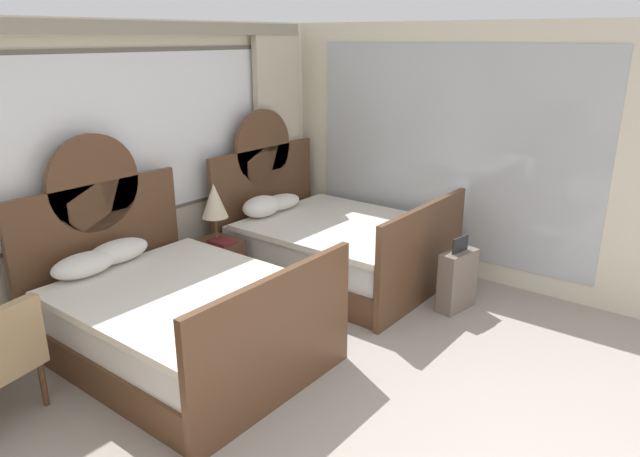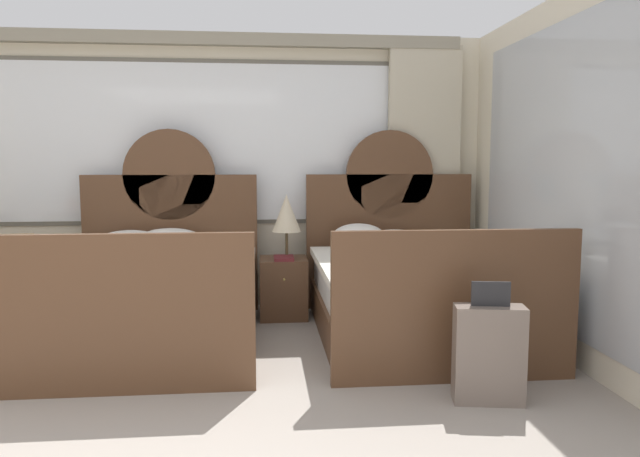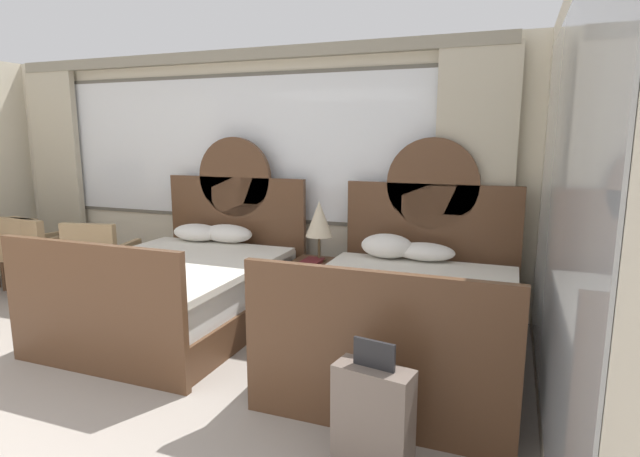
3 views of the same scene
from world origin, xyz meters
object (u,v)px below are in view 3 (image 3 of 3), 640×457
bed_near_window (183,286)px  book_on_nightstand (312,261)px  suitcase_on_floor (373,420)px  table_lamp_on_nightstand (319,220)px  nightstand_between_beds (315,288)px  bed_near_mirror (408,315)px  armchair_by_window_centre (45,249)px  armchair_by_window_right (31,248)px  armchair_by_window_left (100,255)px

bed_near_window → book_on_nightstand: bed_near_window is taller
bed_near_window → suitcase_on_floor: bearing=-32.8°
bed_near_window → suitcase_on_floor: (2.24, -1.44, -0.07)m
table_lamp_on_nightstand → nightstand_between_beds: bearing=-146.2°
nightstand_between_beds → bed_near_mirror: bearing=-32.9°
table_lamp_on_nightstand → book_on_nightstand: 0.41m
armchair_by_window_centre → bed_near_window: bearing=-9.1°
nightstand_between_beds → armchair_by_window_right: 3.45m
bed_near_mirror → armchair_by_window_right: 4.51m
armchair_by_window_right → book_on_nightstand: bearing=4.3°
armchair_by_window_centre → suitcase_on_floor: bearing=-22.2°
bed_near_window → armchair_by_window_left: 1.37m
armchair_by_window_left → suitcase_on_floor: 3.99m
bed_near_mirror → armchair_by_window_right: (-4.49, 0.34, 0.11)m
bed_near_window → armchair_by_window_left: bed_near_window is taller
book_on_nightstand → armchair_by_window_left: size_ratio=0.30×
table_lamp_on_nightstand → suitcase_on_floor: 2.52m
table_lamp_on_nightstand → armchair_by_window_centre: bearing=-173.5°
armchair_by_window_right → armchair_by_window_left: bearing=0.1°
bed_near_window → armchair_by_window_right: bed_near_window is taller
bed_near_window → book_on_nightstand: 1.25m
armchair_by_window_right → suitcase_on_floor: armchair_by_window_right is taller
table_lamp_on_nightstand → armchair_by_window_left: (-2.43, -0.37, -0.48)m
bed_near_window → table_lamp_on_nightstand: (1.11, 0.71, 0.60)m
bed_near_mirror → armchair_by_window_right: size_ratio=2.48×
book_on_nightstand → bed_near_mirror: bearing=-29.5°
bed_near_window → book_on_nightstand: (1.08, 0.60, 0.20)m
bed_near_window → armchair_by_window_left: size_ratio=2.48×
table_lamp_on_nightstand → suitcase_on_floor: table_lamp_on_nightstand is taller
bed_near_window → nightstand_between_beds: size_ratio=3.87×
book_on_nightstand → nightstand_between_beds: bearing=92.0°
armchair_by_window_right → suitcase_on_floor: (4.60, -1.78, -0.19)m
armchair_by_window_left → suitcase_on_floor: size_ratio=1.17×
book_on_nightstand → armchair_by_window_right: 3.44m
bed_near_window → book_on_nightstand: size_ratio=8.35×
book_on_nightstand → armchair_by_window_right: bearing=-175.7°
table_lamp_on_nightstand → armchair_by_window_left: 2.50m
nightstand_between_beds → armchair_by_window_centre: bearing=-173.9°
bed_near_mirror → table_lamp_on_nightstand: 1.39m
bed_near_mirror → nightstand_between_beds: (-1.06, 0.69, -0.10)m
book_on_nightstand → armchair_by_window_centre: 3.23m
nightstand_between_beds → book_on_nightstand: 0.31m
table_lamp_on_nightstand → book_on_nightstand: size_ratio=2.29×
nightstand_between_beds → suitcase_on_floor: (1.17, -2.13, 0.02)m
bed_near_mirror → suitcase_on_floor: bearing=-85.9°
book_on_nightstand → suitcase_on_floor: bearing=-60.4°
nightstand_between_beds → armchair_by_window_right: bearing=-174.3°
nightstand_between_beds → armchair_by_window_right: armchair_by_window_right is taller
book_on_nightstand → armchair_by_window_right: armchair_by_window_right is taller
table_lamp_on_nightstand → suitcase_on_floor: size_ratio=0.80×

